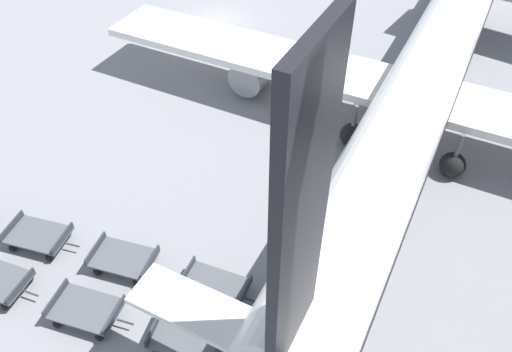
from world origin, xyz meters
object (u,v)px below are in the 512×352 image
baggage_dolly_row_near_col_e (187,338)px  baggage_dolly_row_mid_a_col_e (215,287)px  baggage_dolly_row_mid_a_col_d (124,259)px  baggage_dolly_row_near_col_d (86,310)px  baggage_dolly_row_mid_a_col_c (39,236)px  airplane (426,77)px

baggage_dolly_row_near_col_e → baggage_dolly_row_mid_a_col_e: 2.40m
baggage_dolly_row_mid_a_col_d → baggage_dolly_row_mid_a_col_e: size_ratio=1.01×
baggage_dolly_row_mid_a_col_e → baggage_dolly_row_near_col_d: bearing=-139.1°
baggage_dolly_row_mid_a_col_c → airplane: bearing=53.6°
airplane → baggage_dolly_row_mid_a_col_c: airplane is taller
baggage_dolly_row_mid_a_col_c → baggage_dolly_row_mid_a_col_d: 4.24m
baggage_dolly_row_mid_a_col_c → baggage_dolly_row_mid_a_col_d: same height
baggage_dolly_row_near_col_e → baggage_dolly_row_mid_a_col_e: bearing=97.3°
baggage_dolly_row_mid_a_col_d → airplane: bearing=62.9°
airplane → baggage_dolly_row_mid_a_col_d: airplane is taller
airplane → baggage_dolly_row_mid_a_col_c: 20.77m
baggage_dolly_row_near_col_e → baggage_dolly_row_mid_a_col_e: size_ratio=1.01×
baggage_dolly_row_near_col_e → baggage_dolly_row_mid_a_col_c: size_ratio=1.00×
baggage_dolly_row_near_col_d → airplane: bearing=67.1°
baggage_dolly_row_mid_a_col_c → baggage_dolly_row_mid_a_col_e: bearing=10.5°
baggage_dolly_row_near_col_d → baggage_dolly_row_near_col_e: same height
baggage_dolly_row_mid_a_col_e → airplane: bearing=75.4°
airplane → baggage_dolly_row_near_col_e: (-3.60, -17.41, -2.79)m
baggage_dolly_row_near_col_e → baggage_dolly_row_mid_a_col_d: (-4.45, 1.68, 0.00)m
baggage_dolly_row_near_col_e → baggage_dolly_row_mid_a_col_e: same height
baggage_dolly_row_mid_a_col_c → baggage_dolly_row_mid_a_col_e: size_ratio=1.01×
baggage_dolly_row_near_col_e → baggage_dolly_row_mid_a_col_c: same height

